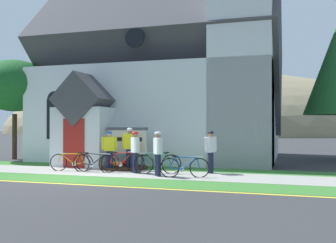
# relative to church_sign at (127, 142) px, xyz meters

# --- Properties ---
(ground) EXTENTS (140.00, 140.00, 0.00)m
(ground) POSITION_rel_church_sign_xyz_m (-0.58, 0.43, -1.11)
(ground) COLOR #333335
(sidewalk_slab) EXTENTS (32.00, 2.30, 0.01)m
(sidewalk_slab) POSITION_rel_church_sign_xyz_m (-0.06, -1.64, -1.11)
(sidewalk_slab) COLOR #99968E
(sidewalk_slab) RESTS_ON ground
(grass_verge) EXTENTS (32.00, 1.69, 0.01)m
(grass_verge) POSITION_rel_church_sign_xyz_m (-0.06, -3.63, -1.11)
(grass_verge) COLOR #38722D
(grass_verge) RESTS_ON ground
(church_lawn) EXTENTS (24.00, 1.55, 0.01)m
(church_lawn) POSITION_rel_church_sign_xyz_m (-0.06, 0.29, -1.11)
(church_lawn) COLOR #38722D
(church_lawn) RESTS_ON ground
(curb_paint_stripe) EXTENTS (28.00, 0.16, 0.01)m
(curb_paint_stripe) POSITION_rel_church_sign_xyz_m (-0.06, -4.62, -1.11)
(curb_paint_stripe) COLOR yellow
(curb_paint_stripe) RESTS_ON ground
(church_building) EXTENTS (12.41, 11.45, 12.44)m
(church_building) POSITION_rel_church_sign_xyz_m (0.25, 5.57, 3.37)
(church_building) COLOR silver
(church_building) RESTS_ON ground
(church_sign) EXTENTS (1.86, 0.14, 1.73)m
(church_sign) POSITION_rel_church_sign_xyz_m (0.00, 0.00, 0.00)
(church_sign) COLOR #474C56
(church_sign) RESTS_ON ground
(flower_bed) EXTENTS (1.94, 1.94, 0.34)m
(flower_bed) POSITION_rel_church_sign_xyz_m (-0.01, -0.24, -1.03)
(flower_bed) COLOR #382319
(flower_bed) RESTS_ON ground
(bicycle_yellow) EXTENTS (1.78, 0.11, 0.79)m
(bicycle_yellow) POSITION_rel_church_sign_xyz_m (-0.65, -1.70, -0.75)
(bicycle_yellow) COLOR black
(bicycle_yellow) RESTS_ON ground
(bicycle_green) EXTENTS (1.71, 0.42, 0.76)m
(bicycle_green) POSITION_rel_church_sign_xyz_m (-1.70, -1.57, -0.75)
(bicycle_green) COLOR black
(bicycle_green) RESTS_ON ground
(bicycle_blue) EXTENTS (1.69, 0.62, 0.84)m
(bicycle_blue) POSITION_rel_church_sign_xyz_m (1.85, -1.38, -0.73)
(bicycle_blue) COLOR black
(bicycle_blue) RESTS_ON ground
(bicycle_orange) EXTENTS (1.75, 0.24, 0.82)m
(bicycle_orange) POSITION_rel_church_sign_xyz_m (0.40, -1.36, -0.72)
(bicycle_orange) COLOR black
(bicycle_orange) RESTS_ON ground
(bicycle_red) EXTENTS (1.70, 0.45, 0.78)m
(bicycle_red) POSITION_rel_church_sign_xyz_m (3.06, -2.08, -0.75)
(bicycle_red) COLOR black
(bicycle_red) RESTS_ON ground
(cyclist_in_yellow_jersey) EXTENTS (0.43, 0.62, 1.60)m
(cyclist_in_yellow_jersey) POSITION_rel_church_sign_xyz_m (2.08, -2.08, -0.19)
(cyclist_in_yellow_jersey) COLOR #191E38
(cyclist_in_yellow_jersey) RESTS_ON ground
(cyclist_in_white_jersey) EXTENTS (0.44, 0.62, 1.58)m
(cyclist_in_white_jersey) POSITION_rel_church_sign_xyz_m (0.98, -1.49, -0.20)
(cyclist_in_white_jersey) COLOR #191E38
(cyclist_in_white_jersey) RESTS_ON ground
(cyclist_in_orange_jersey) EXTENTS (0.67, 0.30, 1.72)m
(cyclist_in_orange_jersey) POSITION_rel_church_sign_xyz_m (0.38, -0.59, -0.10)
(cyclist_in_orange_jersey) COLOR #191E38
(cyclist_in_orange_jersey) RESTS_ON ground
(cyclist_in_red_jersey) EXTENTS (0.62, 0.35, 1.58)m
(cyclist_in_red_jersey) POSITION_rel_church_sign_xyz_m (-0.37, -0.92, -0.20)
(cyclist_in_red_jersey) COLOR #191E38
(cyclist_in_red_jersey) RESTS_ON ground
(cyclist_in_green_jersey) EXTENTS (0.36, 0.70, 1.61)m
(cyclist_in_green_jersey) POSITION_rel_church_sign_xyz_m (3.73, -0.70, -0.18)
(cyclist_in_green_jersey) COLOR #191E38
(cyclist_in_green_jersey) RESTS_ON ground
(yard_deciduous_tree) EXTENTS (3.94, 3.94, 5.27)m
(yard_deciduous_tree) POSITION_rel_church_sign_xyz_m (-7.37, 2.16, 2.78)
(yard_deciduous_tree) COLOR #3D2D1E
(yard_deciduous_tree) RESTS_ON ground
(distant_hill) EXTENTS (80.69, 45.68, 23.67)m
(distant_hill) POSITION_rel_church_sign_xyz_m (-11.99, 59.65, -1.11)
(distant_hill) COLOR #847A5B
(distant_hill) RESTS_ON ground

